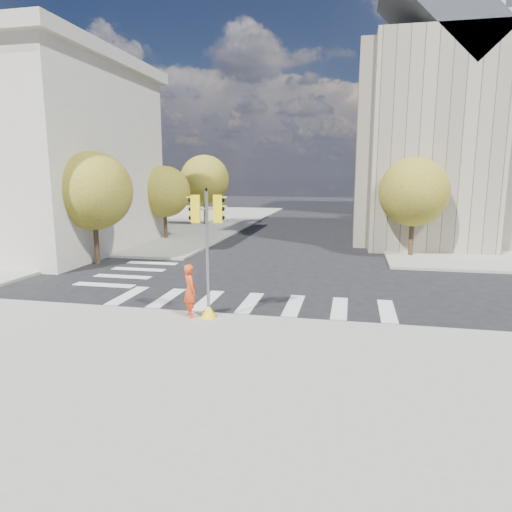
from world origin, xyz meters
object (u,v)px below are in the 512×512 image
(photographer, at_px, (190,291))
(planter_wall, at_px, (12,261))
(lamp_near, at_px, (415,182))
(lamp_far, at_px, (396,179))
(traffic_signal, at_px, (208,264))

(photographer, height_order, planter_wall, photographer)
(lamp_near, relative_size, planter_wall, 1.35)
(planter_wall, bearing_deg, photographer, -14.62)
(lamp_near, height_order, photographer, lamp_near)
(planter_wall, bearing_deg, lamp_far, 61.63)
(lamp_far, height_order, traffic_signal, lamp_far)
(traffic_signal, xyz_separation_m, planter_wall, (-13.57, 6.66, -1.69))
(traffic_signal, bearing_deg, planter_wall, 141.14)
(traffic_signal, distance_m, planter_wall, 15.21)
(lamp_far, height_order, planter_wall, lamp_far)
(lamp_near, relative_size, photographer, 4.25)
(lamp_near, xyz_separation_m, lamp_far, (0.00, 14.00, 0.00))
(photographer, bearing_deg, planter_wall, 25.12)
(photographer, xyz_separation_m, planter_wall, (-12.90, 6.66, -0.70))
(lamp_near, xyz_separation_m, photographer, (-9.69, -18.60, -3.48))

